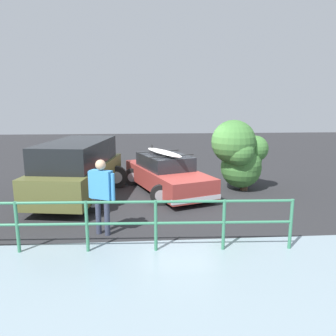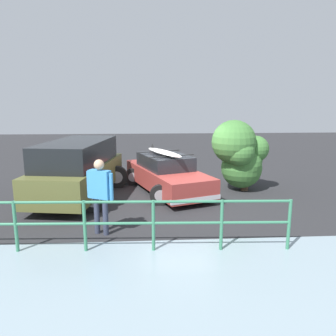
{
  "view_description": "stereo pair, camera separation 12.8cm",
  "coord_description": "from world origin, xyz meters",
  "views": [
    {
      "loc": [
        1.17,
        10.51,
        3.06
      ],
      "look_at": [
        0.38,
        0.06,
        0.95
      ],
      "focal_mm": 35.0,
      "sensor_mm": 36.0,
      "label": 1
    },
    {
      "loc": [
        1.04,
        10.52,
        3.06
      ],
      "look_at": [
        0.38,
        0.06,
        0.95
      ],
      "focal_mm": 35.0,
      "sensor_mm": 36.0,
      "label": 2
    }
  ],
  "objects": [
    {
      "name": "sedan_car",
      "position": [
        0.39,
        -0.58,
        0.61
      ],
      "size": [
        3.07,
        4.64,
        1.55
      ],
      "color": "#9E3833",
      "rests_on": "ground"
    },
    {
      "name": "bush_near_left",
      "position": [
        -2.19,
        -0.51,
        1.27
      ],
      "size": [
        2.04,
        2.05,
        2.49
      ],
      "color": "#4C3828",
      "rests_on": "ground"
    },
    {
      "name": "person_bystander",
      "position": [
        2.14,
        3.14,
        1.08
      ],
      "size": [
        0.64,
        0.41,
        1.79
      ],
      "color": "#33384C",
      "rests_on": "ground"
    },
    {
      "name": "railing_fence",
      "position": [
        1.65,
        4.06,
        0.71
      ],
      "size": [
        7.17,
        0.39,
        1.09
      ],
      "color": "#387F5B",
      "rests_on": "ground"
    },
    {
      "name": "suv_car",
      "position": [
        3.27,
        0.01,
        0.95
      ],
      "size": [
        3.01,
        4.92,
        1.86
      ],
      "color": "brown",
      "rests_on": "ground"
    },
    {
      "name": "ground_plane",
      "position": [
        0.0,
        0.0,
        -0.01
      ],
      "size": [
        44.0,
        44.0,
        0.02
      ],
      "primitive_type": "cube",
      "color": "#28282B",
      "rests_on": "ground"
    }
  ]
}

